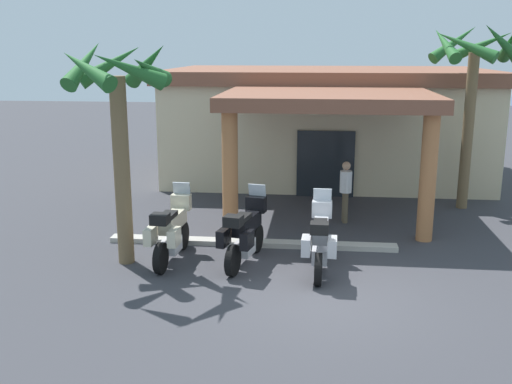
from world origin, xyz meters
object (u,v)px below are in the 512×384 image
pedestrian (346,187)px  palm_tree_near_portico (474,66)px  motorcycle_black (245,233)px  palm_tree_roadside (119,98)px  motel_building (326,121)px  motorcycle_silver (320,240)px  motorcycle_cream (171,231)px

pedestrian → palm_tree_near_portico: bearing=-158.4°
motorcycle_black → palm_tree_roadside: (-2.58, -0.18, 2.89)m
motel_building → motorcycle_silver: 9.93m
motel_building → motorcycle_black: size_ratio=5.34×
motorcycle_cream → motorcycle_silver: size_ratio=1.00×
palm_tree_roadside → motel_building: bearing=65.9°
motorcycle_silver → palm_tree_roadside: (-4.21, 0.10, 2.89)m
motorcycle_cream → motorcycle_silver: 3.27m
motorcycle_black → motorcycle_silver: (1.63, -0.28, 0.00)m
motorcycle_silver → palm_tree_near_portico: bearing=-34.8°
pedestrian → palm_tree_roadside: palm_tree_roadside is taller
motel_building → motorcycle_cream: (-3.40, -9.57, -1.30)m
motorcycle_black → palm_tree_near_portico: palm_tree_near_portico is taller
motel_building → pedestrian: size_ratio=7.01×
palm_tree_roadside → motorcycle_cream: bearing=10.3°
motel_building → motorcycle_black: 9.81m
palm_tree_near_portico → pedestrian: bearing=-152.3°
motorcycle_black → palm_tree_near_portico: size_ratio=0.41×
palm_tree_near_portico → motorcycle_silver: bearing=-126.8°
palm_tree_near_portico → palm_tree_roadside: size_ratio=1.10×
motel_building → motorcycle_silver: (-0.14, -9.85, -1.30)m
motorcycle_black → pedestrian: size_ratio=1.31×
pedestrian → motorcycle_black: bearing=50.4°
motorcycle_silver → palm_tree_near_portico: (4.18, 5.59, 3.41)m
motorcycle_silver → palm_tree_roadside: palm_tree_roadside is taller
motorcycle_silver → motel_building: bearing=1.2°
motel_building → motorcycle_silver: motel_building is taller
motel_building → palm_tree_near_portico: (4.04, -4.26, 2.12)m
palm_tree_roadside → motorcycle_silver: bearing=-1.4°
motorcycle_silver → motorcycle_black: bearing=82.1°
motel_building → pedestrian: motel_building is taller
motorcycle_silver → palm_tree_roadside: size_ratio=0.46×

